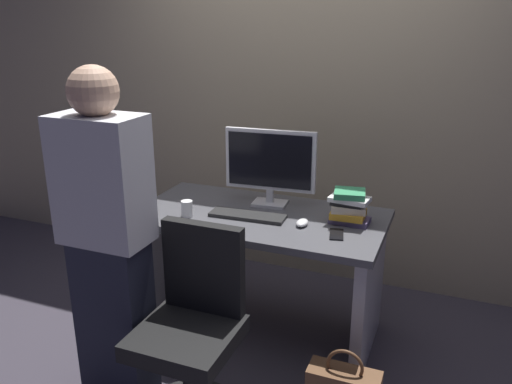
{
  "coord_description": "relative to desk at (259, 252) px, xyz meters",
  "views": [
    {
      "loc": [
        1.01,
        -2.58,
        1.83
      ],
      "look_at": [
        0.0,
        -0.05,
        0.9
      ],
      "focal_mm": 36.61,
      "sensor_mm": 36.0,
      "label": 1
    }
  ],
  "objects": [
    {
      "name": "cell_phone",
      "position": [
        0.48,
        -0.13,
        0.24
      ],
      "size": [
        0.1,
        0.16,
        0.01
      ],
      "primitive_type": "cube",
      "rotation": [
        0.0,
        0.0,
        0.22
      ],
      "color": "black",
      "rests_on": "desk"
    },
    {
      "name": "office_chair",
      "position": [
        -0.02,
        -0.78,
        -0.09
      ],
      "size": [
        0.52,
        0.52,
        0.94
      ],
      "color": "black",
      "rests_on": "ground"
    },
    {
      "name": "person_at_desk",
      "position": [
        -0.44,
        -0.8,
        0.32
      ],
      "size": [
        0.4,
        0.24,
        1.64
      ],
      "color": "#262838",
      "rests_on": "ground"
    },
    {
      "name": "keyboard",
      "position": [
        -0.04,
        -0.07,
        0.25
      ],
      "size": [
        0.44,
        0.15,
        0.02
      ],
      "primitive_type": "cube",
      "rotation": [
        0.0,
        0.0,
        0.05
      ],
      "color": "#262626",
      "rests_on": "desk"
    },
    {
      "name": "wall_back",
      "position": [
        0.0,
        0.9,
        0.98
      ],
      "size": [
        6.4,
        0.1,
        3.0
      ],
      "primitive_type": "cube",
      "color": "tan",
      "rests_on": "ground"
    },
    {
      "name": "cup_near_keyboard",
      "position": [
        -0.37,
        -0.18,
        0.28
      ],
      "size": [
        0.06,
        0.06,
        0.09
      ],
      "primitive_type": "cylinder",
      "color": "silver",
      "rests_on": "desk"
    },
    {
      "name": "monitor",
      "position": [
        -0.0,
        0.17,
        0.49
      ],
      "size": [
        0.54,
        0.16,
        0.46
      ],
      "color": "silver",
      "rests_on": "desk"
    },
    {
      "name": "book_stack",
      "position": [
        0.5,
        0.06,
        0.33
      ],
      "size": [
        0.23,
        0.18,
        0.18
      ],
      "color": "#594C72",
      "rests_on": "desk"
    },
    {
      "name": "desk",
      "position": [
        0.0,
        0.0,
        0.0
      ],
      "size": [
        1.42,
        0.74,
        0.75
      ],
      "color": "#4C4C51",
      "rests_on": "ground"
    },
    {
      "name": "ground_plane",
      "position": [
        0.0,
        0.0,
        -0.52
      ],
      "size": [
        9.0,
        9.0,
        0.0
      ],
      "primitive_type": "plane",
      "color": "#3D3842"
    },
    {
      "name": "mouse",
      "position": [
        0.28,
        -0.07,
        0.25
      ],
      "size": [
        0.06,
        0.1,
        0.03
      ],
      "primitive_type": "ellipsoid",
      "color": "white",
      "rests_on": "desk"
    }
  ]
}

